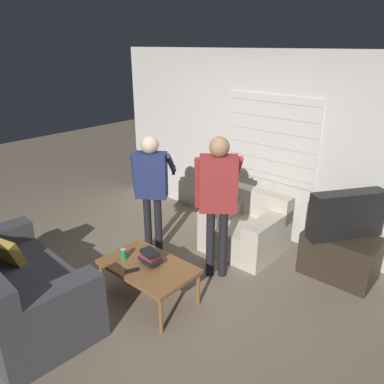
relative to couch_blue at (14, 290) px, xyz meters
name	(u,v)px	position (x,y,z in m)	size (l,w,h in m)	color
ground_plane	(157,286)	(0.68, 1.29, -0.34)	(16.00, 16.00, 0.00)	#7F705B
wall_back	(259,145)	(0.69, 3.32, 0.94)	(5.20, 0.08, 2.55)	silver
couch_blue	(14,290)	(0.00, 0.00, 0.00)	(1.78, 1.03, 0.90)	#424247
armchair_beige	(247,228)	(0.96, 2.71, -0.04)	(0.92, 0.88, 0.75)	beige
coffee_table	(148,268)	(0.78, 1.09, 0.06)	(1.00, 0.63, 0.43)	brown
tv_stand	(340,256)	(2.14, 2.89, -0.07)	(0.82, 0.54, 0.53)	#33281E
tv	(346,214)	(2.14, 2.89, 0.46)	(0.67, 0.83, 0.54)	black
person_left_standing	(151,181)	(0.05, 1.85, 0.66)	(0.49, 0.73, 1.57)	black
person_right_standing	(218,191)	(1.03, 1.94, 0.74)	(0.51, 0.78, 1.70)	black
book_stack	(150,258)	(0.79, 1.11, 0.17)	(0.25, 0.20, 0.16)	black
soda_can	(123,254)	(0.50, 0.99, 0.16)	(0.07, 0.07, 0.13)	#238E47
spare_remote	(132,271)	(0.75, 0.89, 0.11)	(0.09, 0.13, 0.02)	black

